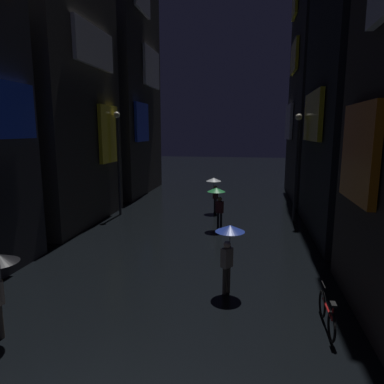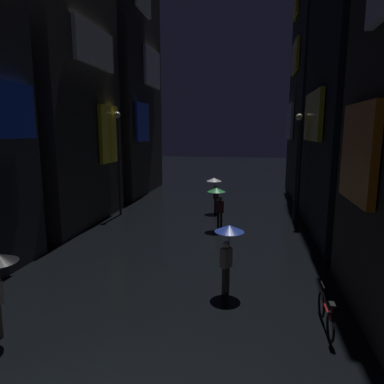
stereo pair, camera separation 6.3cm
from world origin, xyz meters
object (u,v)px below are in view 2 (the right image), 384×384
Objects in this scene: pedestrian_foreground_left_blue at (228,240)px; streetlamp_left_far at (118,152)px; pedestrian_near_crossing_clear at (215,185)px; pedestrian_midstreet_left_green at (218,197)px; streetlamp_right_far at (297,156)px; bicycle_parked_at_storefront at (326,314)px.

streetlamp_left_far is (-7.01, 8.83, 2.03)m from pedestrian_foreground_left_blue.
pedestrian_midstreet_left_green is (0.55, -3.53, 0.00)m from pedestrian_near_crossing_clear.
pedestrian_foreground_left_blue is 6.86m from pedestrian_midstreet_left_green.
streetlamp_left_far is at bearing 161.15° from pedestrian_midstreet_left_green.
pedestrian_foreground_left_blue is 0.37× the size of streetlamp_right_far.
streetlamp_right_far reaches higher than bicycle_parked_at_storefront.
streetlamp_right_far reaches higher than pedestrian_foreground_left_blue.
bicycle_parked_at_storefront is at bearing -70.72° from pedestrian_near_crossing_clear.
pedestrian_midstreet_left_green is 0.35× the size of streetlamp_left_far.
pedestrian_foreground_left_blue and pedestrian_midstreet_left_green have the same top height.
pedestrian_midstreet_left_green reaches higher than bicycle_parked_at_storefront.
bicycle_parked_at_storefront is 0.30× the size of streetlamp_left_far.
streetlamp_right_far is at bearing 87.86° from bicycle_parked_at_storefront.
streetlamp_left_far is (-5.44, -1.49, 2.03)m from pedestrian_near_crossing_clear.
bicycle_parked_at_storefront is (2.59, -1.58, -1.28)m from pedestrian_foreground_left_blue.
pedestrian_foreground_left_blue is 1.16× the size of bicycle_parked_at_storefront.
pedestrian_near_crossing_clear is 12.67m from bicycle_parked_at_storefront.
streetlamp_right_far is at bearing 1.71° from streetlamp_left_far.
streetlamp_left_far reaches higher than pedestrian_foreground_left_blue.
pedestrian_foreground_left_blue and pedestrian_near_crossing_clear have the same top height.
streetlamp_right_far is (4.02, 2.34, 1.94)m from pedestrian_midstreet_left_green.
pedestrian_midstreet_left_green is at bearing 98.61° from pedestrian_foreground_left_blue.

